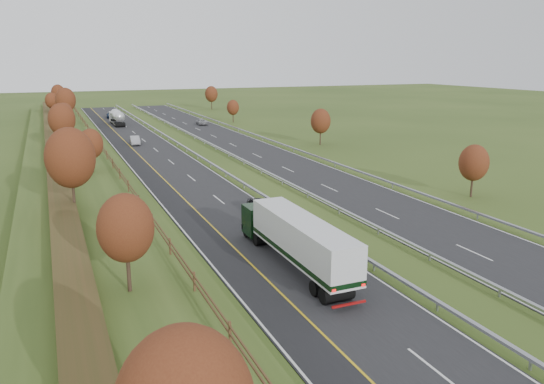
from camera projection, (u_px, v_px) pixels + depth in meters
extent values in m
plane|color=#334819|center=(222.00, 163.00, 79.34)|extent=(400.00, 400.00, 0.00)
cube|color=black|center=(162.00, 162.00, 80.77)|extent=(10.50, 200.00, 0.04)
cube|color=black|center=(262.00, 154.00, 87.03)|extent=(10.50, 200.00, 0.04)
cube|color=black|center=(137.00, 163.00, 79.34)|extent=(3.00, 200.00, 0.04)
cube|color=silver|center=(128.00, 164.00, 78.84)|extent=(0.15, 200.00, 0.01)
cube|color=gold|center=(147.00, 162.00, 79.91)|extent=(0.15, 200.00, 0.01)
cube|color=silver|center=(194.00, 159.00, 82.68)|extent=(0.15, 200.00, 0.01)
cube|color=silver|center=(233.00, 156.00, 85.10)|extent=(0.15, 200.00, 0.01)
cube|color=silver|center=(290.00, 152.00, 88.93)|extent=(0.15, 200.00, 0.01)
cube|color=silver|center=(433.00, 368.00, 26.80)|extent=(0.15, 4.00, 0.01)
cube|color=silver|center=(321.00, 280.00, 37.51)|extent=(0.15, 4.00, 0.01)
cube|color=silver|center=(474.00, 252.00, 42.82)|extent=(0.15, 4.00, 0.01)
cube|color=silver|center=(258.00, 231.00, 48.22)|extent=(0.15, 4.00, 0.01)
cube|color=silver|center=(387.00, 214.00, 53.53)|extent=(0.15, 4.00, 0.01)
cube|color=silver|center=(219.00, 199.00, 58.92)|extent=(0.15, 4.00, 0.01)
cube|color=silver|center=(329.00, 188.00, 64.23)|extent=(0.15, 4.00, 0.01)
cube|color=silver|center=(191.00, 178.00, 69.63)|extent=(0.15, 4.00, 0.01)
cube|color=silver|center=(288.00, 169.00, 74.94)|extent=(0.15, 4.00, 0.01)
cube|color=silver|center=(171.00, 162.00, 80.34)|extent=(0.15, 4.00, 0.01)
cube|color=silver|center=(257.00, 155.00, 85.65)|extent=(0.15, 4.00, 0.01)
cube|color=silver|center=(156.00, 150.00, 91.05)|extent=(0.15, 4.00, 0.01)
cube|color=silver|center=(233.00, 145.00, 96.36)|extent=(0.15, 4.00, 0.01)
cube|color=silver|center=(144.00, 140.00, 101.76)|extent=(0.15, 4.00, 0.01)
cube|color=silver|center=(214.00, 136.00, 107.07)|extent=(0.15, 4.00, 0.01)
cube|color=silver|center=(134.00, 132.00, 112.47)|extent=(0.15, 4.00, 0.01)
cube|color=silver|center=(198.00, 129.00, 117.78)|extent=(0.15, 4.00, 0.01)
cube|color=silver|center=(126.00, 126.00, 123.18)|extent=(0.15, 4.00, 0.01)
cube|color=silver|center=(185.00, 123.00, 128.49)|extent=(0.15, 4.00, 0.01)
cube|color=silver|center=(119.00, 121.00, 133.89)|extent=(0.15, 4.00, 0.01)
cube|color=silver|center=(174.00, 118.00, 139.20)|extent=(0.15, 4.00, 0.01)
cube|color=silver|center=(113.00, 116.00, 144.59)|extent=(0.15, 4.00, 0.01)
cube|color=silver|center=(164.00, 114.00, 149.90)|extent=(0.15, 4.00, 0.01)
cube|color=silver|center=(108.00, 112.00, 155.30)|extent=(0.15, 4.00, 0.01)
cube|color=silver|center=(156.00, 110.00, 160.61)|extent=(0.15, 4.00, 0.01)
cube|color=silver|center=(104.00, 109.00, 166.01)|extent=(0.15, 4.00, 0.01)
cube|color=silver|center=(149.00, 107.00, 171.32)|extent=(0.15, 4.00, 0.01)
cube|color=#334819|center=(70.00, 161.00, 75.60)|extent=(12.00, 200.00, 2.00)
cube|color=#393717|center=(54.00, 152.00, 74.46)|extent=(2.20, 180.00, 1.10)
cube|color=#422B19|center=(102.00, 149.00, 76.92)|extent=(0.08, 184.00, 0.10)
cube|color=#422B19|center=(102.00, 146.00, 76.83)|extent=(0.08, 184.00, 0.10)
cube|color=#422B19|center=(230.00, 333.00, 25.15)|extent=(0.12, 0.12, 1.20)
cube|color=#422B19|center=(194.00, 282.00, 30.95)|extent=(0.12, 0.12, 1.20)
cube|color=#422B19|center=(170.00, 246.00, 36.75)|extent=(0.12, 0.12, 1.20)
cube|color=#422B19|center=(152.00, 221.00, 42.56)|extent=(0.12, 0.12, 1.20)
cube|color=#422B19|center=(139.00, 201.00, 48.36)|extent=(0.12, 0.12, 1.20)
cube|color=#422B19|center=(128.00, 186.00, 54.16)|extent=(0.12, 0.12, 1.20)
cube|color=#422B19|center=(120.00, 174.00, 59.96)|extent=(0.12, 0.12, 1.20)
cube|color=#422B19|center=(113.00, 164.00, 65.76)|extent=(0.12, 0.12, 1.20)
cube|color=#422B19|center=(107.00, 155.00, 71.56)|extent=(0.12, 0.12, 1.20)
cube|color=#422B19|center=(102.00, 148.00, 77.36)|extent=(0.12, 0.12, 1.20)
cube|color=#422B19|center=(98.00, 142.00, 83.16)|extent=(0.12, 0.12, 1.20)
cube|color=#422B19|center=(94.00, 136.00, 88.96)|extent=(0.12, 0.12, 1.20)
cube|color=#422B19|center=(91.00, 131.00, 94.76)|extent=(0.12, 0.12, 1.20)
cube|color=#422B19|center=(88.00, 127.00, 100.56)|extent=(0.12, 0.12, 1.20)
cube|color=#422B19|center=(85.00, 124.00, 106.36)|extent=(0.12, 0.12, 1.20)
cube|color=#422B19|center=(83.00, 120.00, 112.16)|extent=(0.12, 0.12, 1.20)
cube|color=#422B19|center=(81.00, 117.00, 117.96)|extent=(0.12, 0.12, 1.20)
cube|color=#422B19|center=(79.00, 114.00, 123.76)|extent=(0.12, 0.12, 1.20)
cube|color=#422B19|center=(77.00, 112.00, 129.56)|extent=(0.12, 0.12, 1.20)
cube|color=#422B19|center=(75.00, 110.00, 135.36)|extent=(0.12, 0.12, 1.20)
cube|color=#422B19|center=(74.00, 108.00, 141.16)|extent=(0.12, 0.12, 1.20)
cube|color=#422B19|center=(73.00, 106.00, 146.97)|extent=(0.12, 0.12, 1.20)
cube|color=#422B19|center=(71.00, 104.00, 152.77)|extent=(0.12, 0.12, 1.20)
cube|color=#422B19|center=(70.00, 102.00, 158.57)|extent=(0.12, 0.12, 1.20)
cube|color=#96999E|center=(198.00, 155.00, 82.78)|extent=(0.32, 200.00, 0.18)
cube|color=#96999E|center=(530.00, 365.00, 26.65)|extent=(0.10, 0.14, 0.56)
cube|color=#96999E|center=(437.00, 307.00, 32.89)|extent=(0.10, 0.14, 0.56)
cube|color=#96999E|center=(374.00, 267.00, 39.14)|extent=(0.10, 0.14, 0.56)
cube|color=#96999E|center=(328.00, 239.00, 45.39)|extent=(0.10, 0.14, 0.56)
cube|color=#96999E|center=(293.00, 217.00, 51.63)|extent=(0.10, 0.14, 0.56)
cube|color=#96999E|center=(266.00, 200.00, 57.88)|extent=(0.10, 0.14, 0.56)
cube|color=#96999E|center=(244.00, 186.00, 64.13)|extent=(0.10, 0.14, 0.56)
cube|color=#96999E|center=(226.00, 175.00, 70.37)|extent=(0.10, 0.14, 0.56)
cube|color=#96999E|center=(211.00, 165.00, 76.62)|extent=(0.10, 0.14, 0.56)
cube|color=#96999E|center=(198.00, 157.00, 82.87)|extent=(0.10, 0.14, 0.56)
cube|color=#96999E|center=(187.00, 150.00, 89.11)|extent=(0.10, 0.14, 0.56)
cube|color=#96999E|center=(177.00, 144.00, 95.36)|extent=(0.10, 0.14, 0.56)
cube|color=#96999E|center=(169.00, 139.00, 101.61)|extent=(0.10, 0.14, 0.56)
cube|color=#96999E|center=(161.00, 134.00, 107.85)|extent=(0.10, 0.14, 0.56)
cube|color=#96999E|center=(155.00, 130.00, 114.10)|extent=(0.10, 0.14, 0.56)
cube|color=#96999E|center=(149.00, 127.00, 120.35)|extent=(0.10, 0.14, 0.56)
cube|color=#96999E|center=(143.00, 123.00, 126.59)|extent=(0.10, 0.14, 0.56)
cube|color=#96999E|center=(139.00, 120.00, 132.84)|extent=(0.10, 0.14, 0.56)
cube|color=#96999E|center=(134.00, 117.00, 139.09)|extent=(0.10, 0.14, 0.56)
cube|color=#96999E|center=(130.00, 115.00, 145.33)|extent=(0.10, 0.14, 0.56)
cube|color=#96999E|center=(126.00, 113.00, 151.58)|extent=(0.10, 0.14, 0.56)
cube|color=#96999E|center=(123.00, 110.00, 157.83)|extent=(0.10, 0.14, 0.56)
cube|color=#96999E|center=(120.00, 108.00, 164.07)|extent=(0.10, 0.14, 0.56)
cube|color=#96999E|center=(117.00, 107.00, 170.32)|extent=(0.10, 0.14, 0.56)
cube|color=#96999E|center=(229.00, 153.00, 84.72)|extent=(0.32, 200.00, 0.18)
cube|color=#96999E|center=(499.00, 293.00, 34.83)|extent=(0.10, 0.14, 0.56)
cube|color=#96999E|center=(430.00, 257.00, 41.07)|extent=(0.10, 0.14, 0.56)
cube|color=#96999E|center=(378.00, 231.00, 47.32)|extent=(0.10, 0.14, 0.56)
cube|color=#96999E|center=(339.00, 211.00, 53.57)|extent=(0.10, 0.14, 0.56)
cube|color=#96999E|center=(308.00, 195.00, 59.81)|extent=(0.10, 0.14, 0.56)
cube|color=#96999E|center=(282.00, 182.00, 66.06)|extent=(0.10, 0.14, 0.56)
cube|color=#96999E|center=(261.00, 172.00, 72.31)|extent=(0.10, 0.14, 0.56)
cube|color=#96999E|center=(244.00, 163.00, 78.55)|extent=(0.10, 0.14, 0.56)
cube|color=#96999E|center=(229.00, 155.00, 84.80)|extent=(0.10, 0.14, 0.56)
cube|color=#96999E|center=(216.00, 148.00, 91.05)|extent=(0.10, 0.14, 0.56)
cube|color=#96999E|center=(205.00, 143.00, 97.29)|extent=(0.10, 0.14, 0.56)
cube|color=#96999E|center=(195.00, 138.00, 103.54)|extent=(0.10, 0.14, 0.56)
cube|color=#96999E|center=(186.00, 133.00, 109.79)|extent=(0.10, 0.14, 0.56)
cube|color=#96999E|center=(178.00, 129.00, 116.03)|extent=(0.10, 0.14, 0.56)
cube|color=#96999E|center=(171.00, 125.00, 122.28)|extent=(0.10, 0.14, 0.56)
cube|color=#96999E|center=(165.00, 122.00, 128.53)|extent=(0.10, 0.14, 0.56)
cube|color=#96999E|center=(159.00, 119.00, 134.77)|extent=(0.10, 0.14, 0.56)
cube|color=#96999E|center=(154.00, 117.00, 141.02)|extent=(0.10, 0.14, 0.56)
cube|color=#96999E|center=(149.00, 114.00, 147.27)|extent=(0.10, 0.14, 0.56)
cube|color=#96999E|center=(144.00, 112.00, 153.51)|extent=(0.10, 0.14, 0.56)
cube|color=#96999E|center=(140.00, 110.00, 159.76)|extent=(0.10, 0.14, 0.56)
cube|color=#96999E|center=(137.00, 108.00, 166.01)|extent=(0.10, 0.14, 0.56)
cube|color=#96999E|center=(133.00, 106.00, 172.26)|extent=(0.10, 0.14, 0.56)
cube|color=#96999E|center=(294.00, 148.00, 89.08)|extent=(0.32, 200.00, 0.18)
cube|color=#96999E|center=(478.00, 217.00, 51.68)|extent=(0.10, 0.14, 0.56)
cube|color=#96999E|center=(392.00, 186.00, 64.18)|extent=(0.10, 0.14, 0.56)
cube|color=#96999E|center=(335.00, 165.00, 76.67)|extent=(0.10, 0.14, 0.56)
cube|color=#96999E|center=(294.00, 150.00, 89.16)|extent=(0.10, 0.14, 0.56)
cube|color=#96999E|center=(263.00, 139.00, 101.66)|extent=(0.10, 0.14, 0.56)
cube|color=#96999E|center=(238.00, 130.00, 114.15)|extent=(0.10, 0.14, 0.56)
cube|color=#96999E|center=(219.00, 123.00, 126.64)|extent=(0.10, 0.14, 0.56)
cube|color=#96999E|center=(203.00, 117.00, 139.14)|extent=(0.10, 0.14, 0.56)
cube|color=#96999E|center=(189.00, 113.00, 151.63)|extent=(0.10, 0.14, 0.56)
cube|color=#96999E|center=(178.00, 108.00, 164.12)|extent=(0.10, 0.14, 0.56)
cube|color=#96999E|center=(168.00, 105.00, 176.62)|extent=(0.10, 0.14, 0.56)
cylinder|color=#2D2116|center=(129.00, 272.00, 30.81)|extent=(0.24, 0.24, 2.43)
ellipsoid|color=#522212|center=(126.00, 228.00, 30.16)|extent=(3.24, 3.24, 4.05)
cylinder|color=#2D2116|center=(74.00, 197.00, 46.03)|extent=(0.24, 0.24, 3.15)
ellipsoid|color=#522212|center=(70.00, 158.00, 45.18)|extent=(4.20, 4.20, 5.25)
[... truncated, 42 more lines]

